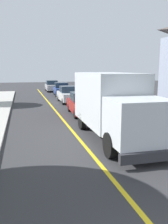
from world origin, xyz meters
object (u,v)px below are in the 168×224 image
(parked_car_near, at_px, (83,104))
(parked_car_mid, at_px, (68,95))
(box_truck, at_px, (112,103))
(parked_car_furthest, at_px, (52,86))
(parked_car_far, at_px, (61,89))

(parked_car_near, relative_size, parked_car_mid, 1.02)
(box_truck, bearing_deg, parked_car_near, 89.11)
(box_truck, distance_m, parked_car_near, 6.31)
(box_truck, height_order, parked_car_furthest, box_truck)
(parked_car_far, bearing_deg, parked_car_furthest, 94.03)
(parked_car_mid, bearing_deg, parked_car_near, -92.03)
(parked_car_near, xyz_separation_m, parked_car_far, (0.57, 13.03, 0.00))
(parked_car_mid, relative_size, parked_car_far, 0.98)
(parked_car_near, bearing_deg, box_truck, -90.89)
(parked_car_near, distance_m, parked_car_mid, 6.68)
(parked_car_far, bearing_deg, parked_car_near, -92.50)
(box_truck, bearing_deg, parked_car_furthest, 89.49)
(parked_car_near, distance_m, parked_car_furthest, 19.25)
(parked_car_furthest, bearing_deg, box_truck, -90.51)
(box_truck, bearing_deg, parked_car_mid, 88.52)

